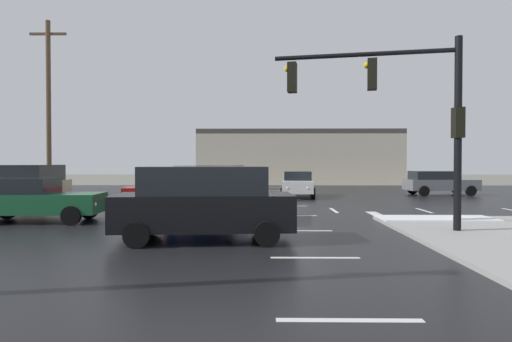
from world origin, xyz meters
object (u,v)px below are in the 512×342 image
(suv_black, at_px, (204,202))
(suv_blue, at_px, (212,192))
(sedan_white, at_px, (298,183))
(suv_tan, at_px, (34,186))
(traffic_signal_mast, at_px, (403,101))
(sedan_grey, at_px, (438,182))
(sedan_red, at_px, (180,191))
(sedan_green, at_px, (32,199))
(utility_pole_far, at_px, (49,106))

(suv_black, relative_size, suv_blue, 0.99)
(sedan_white, distance_m, suv_tan, 14.79)
(traffic_signal_mast, xyz_separation_m, suv_black, (-5.85, -1.51, -2.93))
(traffic_signal_mast, relative_size, sedan_grey, 1.24)
(sedan_red, relative_size, suv_black, 0.95)
(sedan_red, bearing_deg, sedan_green, 37.81)
(suv_black, distance_m, suv_blue, 4.03)
(traffic_signal_mast, xyz_separation_m, sedan_grey, (7.25, 15.86, -3.16))
(suv_black, height_order, sedan_grey, suv_black)
(suv_blue, bearing_deg, utility_pole_far, 52.59)
(sedan_red, distance_m, sedan_green, 6.28)
(sedan_green, xyz_separation_m, utility_pole_far, (-4.63, 10.98, 4.71))
(sedan_white, distance_m, suv_black, 16.28)
(suv_blue, distance_m, sedan_green, 6.43)
(traffic_signal_mast, height_order, sedan_grey, traffic_signal_mast)
(sedan_red, height_order, sedan_grey, same)
(sedan_green, bearing_deg, sedan_grey, 31.81)
(sedan_grey, bearing_deg, sedan_red, -153.13)
(suv_blue, distance_m, sedan_grey, 18.89)
(suv_tan, xyz_separation_m, sedan_green, (2.36, -4.69, -0.24))
(traffic_signal_mast, bearing_deg, utility_pole_far, -26.29)
(sedan_white, relative_size, suv_black, 0.94)
(sedan_white, xyz_separation_m, sedan_grey, (9.31, 1.54, 0.00))
(traffic_signal_mast, relative_size, suv_black, 1.16)
(sedan_white, relative_size, suv_tan, 0.93)
(suv_black, relative_size, sedan_grey, 1.07)
(sedan_white, distance_m, suv_blue, 12.48)
(sedan_white, xyz_separation_m, suv_black, (-3.79, -15.83, 0.24))
(sedan_white, height_order, sedan_green, same)
(traffic_signal_mast, xyz_separation_m, suv_tan, (-14.89, 6.96, -2.93))
(suv_black, xyz_separation_m, sedan_grey, (13.10, 17.37, -0.24))
(suv_tan, distance_m, suv_blue, 9.84)
(sedan_red, distance_m, utility_pole_far, 12.21)
(sedan_green, bearing_deg, suv_tan, 114.05)
(traffic_signal_mast, relative_size, suv_tan, 1.16)
(traffic_signal_mast, relative_size, sedan_white, 1.24)
(suv_black, distance_m, sedan_grey, 21.76)
(sedan_red, xyz_separation_m, sedan_green, (-4.49, -4.38, 0.00))
(suv_black, height_order, utility_pole_far, utility_pole_far)
(sedan_red, bearing_deg, sedan_white, -134.51)
(sedan_red, relative_size, suv_tan, 0.94)
(sedan_white, bearing_deg, sedan_red, -33.41)
(sedan_red, distance_m, suv_black, 8.46)
(traffic_signal_mast, height_order, suv_tan, traffic_signal_mast)
(sedan_red, xyz_separation_m, suv_tan, (-6.85, 0.30, 0.24))
(sedan_green, bearing_deg, traffic_signal_mast, -12.96)
(sedan_red, height_order, sedan_green, same)
(utility_pole_far, bearing_deg, traffic_signal_mast, -37.69)
(sedan_green, height_order, sedan_grey, same)
(suv_blue, bearing_deg, suv_black, -169.54)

